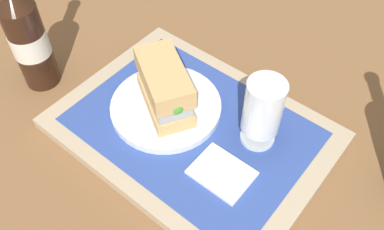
{
  "coord_description": "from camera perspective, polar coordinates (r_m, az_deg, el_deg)",
  "views": [
    {
      "loc": [
        0.27,
        -0.33,
        0.56
      ],
      "look_at": [
        0.0,
        0.0,
        0.05
      ],
      "focal_mm": 38.46,
      "sensor_mm": 36.0,
      "label": 1
    }
  ],
  "objects": [
    {
      "name": "plate",
      "position": [
        0.71,
        -3.48,
        1.28
      ],
      "size": [
        0.19,
        0.19,
        0.01
      ],
      "primitive_type": "cylinder",
      "color": "white",
      "rests_on": "placemat"
    },
    {
      "name": "sandwich",
      "position": [
        0.67,
        -3.6,
        3.89
      ],
      "size": [
        0.14,
        0.12,
        0.08
      ],
      "rotation": [
        0.0,
        0.0,
        -0.54
      ],
      "color": "tan",
      "rests_on": "plate"
    },
    {
      "name": "placemat",
      "position": [
        0.69,
        0.0,
        -1.56
      ],
      "size": [
        0.38,
        0.27,
        0.0
      ],
      "primitive_type": "cube",
      "color": "#2D4793",
      "rests_on": "tray"
    },
    {
      "name": "tray",
      "position": [
        0.7,
        0.0,
        -2.1
      ],
      "size": [
        0.44,
        0.32,
        0.02
      ],
      "primitive_type": "cube",
      "color": "tan",
      "rests_on": "ground_plane"
    },
    {
      "name": "second_bottle",
      "position": [
        0.77,
        -21.87,
        10.04
      ],
      "size": [
        0.07,
        0.07,
        0.27
      ],
      "color": "black",
      "rests_on": "ground_plane"
    },
    {
      "name": "ground_plane",
      "position": [
        0.7,
        0.0,
        -2.6
      ],
      "size": [
        3.0,
        3.0,
        0.0
      ],
      "primitive_type": "plane",
      "color": "brown"
    },
    {
      "name": "napkin_folded",
      "position": [
        0.63,
        4.16,
        -8.0
      ],
      "size": [
        0.09,
        0.07,
        0.01
      ],
      "primitive_type": "cube",
      "color": "white",
      "rests_on": "placemat"
    },
    {
      "name": "beer_glass",
      "position": [
        0.63,
        9.74,
        0.5
      ],
      "size": [
        0.06,
        0.06,
        0.12
      ],
      "color": "silver",
      "rests_on": "placemat"
    }
  ]
}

